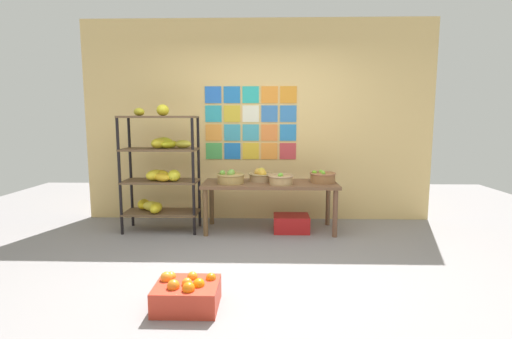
% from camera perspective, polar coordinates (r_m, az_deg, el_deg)
% --- Properties ---
extents(ground, '(9.74, 9.74, 0.00)m').
position_cam_1_polar(ground, '(3.70, -0.45, -15.08)').
color(ground, gray).
extents(back_wall_with_art, '(4.92, 0.07, 2.81)m').
position_cam_1_polar(back_wall_with_art, '(5.31, 0.23, 7.36)').
color(back_wall_with_art, '#E5BE74').
rests_on(back_wall_with_art, ground).
extents(banana_shelf_unit, '(0.95, 0.51, 1.62)m').
position_cam_1_polar(banana_shelf_unit, '(4.91, -14.47, 0.52)').
color(banana_shelf_unit, black).
rests_on(banana_shelf_unit, ground).
extents(display_table, '(1.71, 0.65, 0.63)m').
position_cam_1_polar(display_table, '(4.79, 2.14, -2.83)').
color(display_table, brown).
rests_on(display_table, ground).
extents(fruit_basket_back_right, '(0.36, 0.36, 0.17)m').
position_cam_1_polar(fruit_basket_back_right, '(4.73, -3.92, -1.24)').
color(fruit_basket_back_right, '#AC8B4C').
rests_on(fruit_basket_back_right, display_table).
extents(fruit_basket_right, '(0.32, 0.32, 0.15)m').
position_cam_1_polar(fruit_basket_right, '(4.64, 3.83, -1.47)').
color(fruit_basket_right, tan).
rests_on(fruit_basket_right, display_table).
extents(fruit_basket_back_left, '(0.33, 0.33, 0.15)m').
position_cam_1_polar(fruit_basket_back_left, '(4.84, 10.17, -1.14)').
color(fruit_basket_back_left, '#98663B').
rests_on(fruit_basket_back_left, display_table).
extents(fruit_basket_centre, '(0.34, 0.34, 0.18)m').
position_cam_1_polar(fruit_basket_centre, '(4.86, 0.83, -0.93)').
color(fruit_basket_centre, tan).
rests_on(fruit_basket_centre, display_table).
extents(produce_crate_under_table, '(0.45, 0.34, 0.21)m').
position_cam_1_polar(produce_crate_under_table, '(4.86, 5.43, -8.21)').
color(produce_crate_under_table, red).
rests_on(produce_crate_under_table, ground).
extents(orange_crate_foreground, '(0.48, 0.39, 0.26)m').
position_cam_1_polar(orange_crate_foreground, '(3.05, -10.58, -18.20)').
color(orange_crate_foreground, red).
rests_on(orange_crate_foreground, ground).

